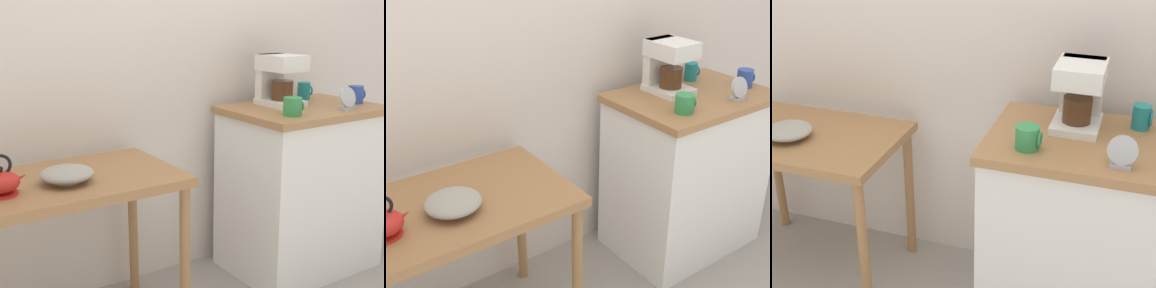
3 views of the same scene
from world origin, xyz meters
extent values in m
cube|color=silver|center=(0.10, 0.38, 1.40)|extent=(4.40, 0.10, 2.80)
cube|color=#9E7044|center=(-0.70, -0.01, 0.70)|extent=(0.85, 0.56, 0.04)
cylinder|color=#9E7044|center=(-0.32, -0.25, 0.34)|extent=(0.04, 0.04, 0.68)
cylinder|color=#9E7044|center=(-0.32, 0.23, 0.34)|extent=(0.04, 0.04, 0.68)
cube|color=white|center=(0.56, -0.01, 0.42)|extent=(0.76, 0.52, 0.85)
cube|color=#9E7044|center=(0.56, -0.01, 0.86)|extent=(0.79, 0.55, 0.04)
cylinder|color=#9E998C|center=(-0.74, -0.08, 0.72)|extent=(0.09, 0.09, 0.01)
ellipsoid|color=#9E998C|center=(-0.74, -0.08, 0.76)|extent=(0.21, 0.21, 0.06)
cylinder|color=red|center=(-0.99, -0.09, 0.73)|extent=(0.11, 0.11, 0.01)
ellipsoid|color=red|center=(-0.99, -0.09, 0.77)|extent=(0.13, 0.13, 0.08)
cone|color=red|center=(-0.92, -0.09, 0.77)|extent=(0.06, 0.03, 0.05)
sphere|color=black|center=(-0.99, -0.09, 0.82)|extent=(0.02, 0.02, 0.02)
torus|color=black|center=(-0.99, -0.09, 0.83)|extent=(0.08, 0.01, 0.08)
cube|color=white|center=(0.47, 0.08, 0.90)|extent=(0.18, 0.22, 0.03)
cube|color=white|center=(0.47, 0.16, 1.01)|extent=(0.16, 0.05, 0.26)
cube|color=white|center=(0.47, 0.08, 1.10)|extent=(0.18, 0.22, 0.08)
cylinder|color=#4C2D19|center=(0.47, 0.07, 0.96)|extent=(0.11, 0.11, 0.10)
cylinder|color=#2D4CAD|center=(0.85, -0.09, 0.93)|extent=(0.08, 0.08, 0.09)
torus|color=#2D4CAD|center=(0.90, -0.09, 0.93)|extent=(0.01, 0.06, 0.06)
cylinder|color=teal|center=(0.71, 0.15, 0.93)|extent=(0.07, 0.07, 0.09)
torus|color=teal|center=(0.75, 0.15, 0.93)|extent=(0.01, 0.06, 0.06)
cylinder|color=#338C4C|center=(0.33, -0.16, 0.93)|extent=(0.09, 0.09, 0.09)
torus|color=#338C4C|center=(0.38, -0.16, 0.93)|extent=(0.01, 0.06, 0.06)
cube|color=#B2B5BA|center=(0.66, -0.20, 0.89)|extent=(0.07, 0.05, 0.02)
cylinder|color=#B2B5BA|center=(0.66, -0.20, 0.95)|extent=(0.10, 0.05, 0.10)
cylinder|color=black|center=(0.66, -0.20, 0.95)|extent=(0.09, 0.03, 0.08)
camera|label=1|loc=(-1.39, -1.97, 1.37)|focal=49.84mm
camera|label=2|loc=(-1.23, -1.54, 1.69)|focal=45.30mm
camera|label=3|loc=(0.70, -1.93, 1.78)|focal=52.40mm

